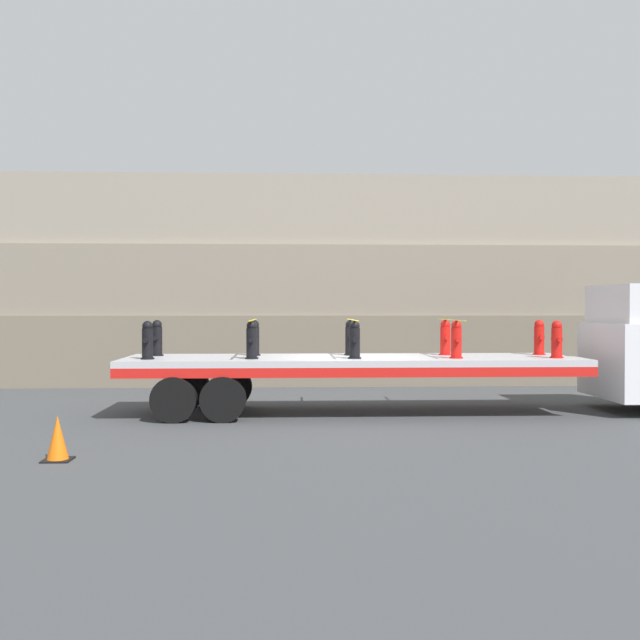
{
  "coord_description": "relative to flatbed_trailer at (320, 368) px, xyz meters",
  "views": [
    {
      "loc": [
        -1.37,
        -15.48,
        2.29
      ],
      "look_at": [
        -0.71,
        0.0,
        2.04
      ],
      "focal_mm": 40.0,
      "sensor_mm": 36.0,
      "label": 1
    }
  ],
  "objects": [
    {
      "name": "flatbed_trailer",
      "position": [
        0.0,
        0.0,
        0.0
      ],
      "size": [
        9.85,
        2.54,
        1.23
      ],
      "color": "#B2B2B7",
      "rests_on": "ground_plane"
    },
    {
      "name": "cargo_strap_middle",
      "position": [
        0.71,
        0.0,
        1.04
      ],
      "size": [
        0.05,
        2.64,
        0.01
      ],
      "color": "yellow",
      "rests_on": "fire_hydrant_black_near_2"
    },
    {
      "name": "fire_hydrant_black_far_1",
      "position": [
        -1.45,
        0.54,
        0.62
      ],
      "size": [
        0.28,
        0.44,
        0.8
      ],
      "color": "black",
      "rests_on": "flatbed_trailer"
    },
    {
      "name": "cargo_strap_rear",
      "position": [
        -1.45,
        0.0,
        1.04
      ],
      "size": [
        0.05,
        2.64,
        0.01
      ],
      "color": "yellow",
      "rests_on": "fire_hydrant_black_near_1"
    },
    {
      "name": "fire_hydrant_black_near_1",
      "position": [
        -1.45,
        -0.54,
        0.62
      ],
      "size": [
        0.28,
        0.44,
        0.8
      ],
      "color": "black",
      "rests_on": "flatbed_trailer"
    },
    {
      "name": "fire_hydrant_black_near_2",
      "position": [
        0.71,
        -0.54,
        0.62
      ],
      "size": [
        0.28,
        0.44,
        0.8
      ],
      "color": "black",
      "rests_on": "flatbed_trailer"
    },
    {
      "name": "fire_hydrant_black_near_0",
      "position": [
        -3.62,
        -0.54,
        0.62
      ],
      "size": [
        0.28,
        0.44,
        0.8
      ],
      "color": "black",
      "rests_on": "flatbed_trailer"
    },
    {
      "name": "fire_hydrant_black_far_0",
      "position": [
        -3.62,
        0.54,
        0.62
      ],
      "size": [
        0.28,
        0.44,
        0.8
      ],
      "color": "black",
      "rests_on": "flatbed_trailer"
    },
    {
      "name": "fire_hydrant_red_far_4",
      "position": [
        5.04,
        0.54,
        0.62
      ],
      "size": [
        0.28,
        0.44,
        0.8
      ],
      "color": "red",
      "rests_on": "flatbed_trailer"
    },
    {
      "name": "fire_hydrant_red_near_4",
      "position": [
        5.04,
        -0.54,
        0.62
      ],
      "size": [
        0.28,
        0.44,
        0.8
      ],
      "color": "red",
      "rests_on": "flatbed_trailer"
    },
    {
      "name": "cargo_strap_front",
      "position": [
        2.87,
        0.0,
        1.04
      ],
      "size": [
        0.05,
        2.64,
        0.01
      ],
      "color": "yellow",
      "rests_on": "fire_hydrant_red_near_3"
    },
    {
      "name": "rock_cliff",
      "position": [
        0.71,
        6.79,
        2.13
      ],
      "size": [
        60.0,
        3.3,
        6.24
      ],
      "color": "#706656",
      "rests_on": "ground_plane"
    },
    {
      "name": "ground_plane",
      "position": [
        0.71,
        0.0,
        -1.0
      ],
      "size": [
        120.0,
        120.0,
        0.0
      ],
      "primitive_type": "plane",
      "color": "#3F4244"
    },
    {
      "name": "fire_hydrant_red_far_3",
      "position": [
        2.87,
        0.54,
        0.62
      ],
      "size": [
        0.28,
        0.44,
        0.8
      ],
      "color": "red",
      "rests_on": "flatbed_trailer"
    },
    {
      "name": "fire_hydrant_black_far_2",
      "position": [
        0.71,
        0.54,
        0.62
      ],
      "size": [
        0.28,
        0.44,
        0.8
      ],
      "color": "black",
      "rests_on": "flatbed_trailer"
    },
    {
      "name": "fire_hydrant_red_near_3",
      "position": [
        2.87,
        -0.54,
        0.62
      ],
      "size": [
        0.28,
        0.44,
        0.8
      ],
      "color": "red",
      "rests_on": "flatbed_trailer"
    },
    {
      "name": "traffic_cone",
      "position": [
        -4.15,
        -4.65,
        -0.66
      ],
      "size": [
        0.42,
        0.42,
        0.68
      ],
      "color": "black",
      "rests_on": "ground_plane"
    }
  ]
}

